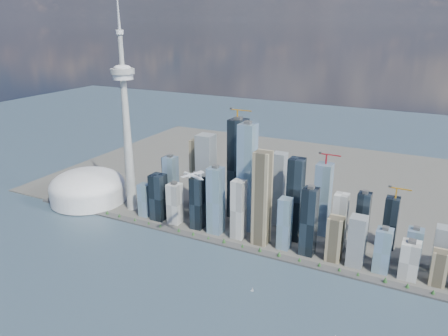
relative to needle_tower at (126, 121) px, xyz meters
The scene contains 9 objects.
ground 491.65m from the needle_tower, 45.94° to the right, with size 4000.00×4000.00×0.00m, color #2D3F4E.
seawall 385.07m from the needle_tower, 11.31° to the right, with size 1100.00×22.00×4.00m, color #383838.
land 544.99m from the needle_tower, 52.43° to the left, with size 1400.00×900.00×3.00m, color #4C4C47.
shoreline_trees 380.99m from the needle_tower, 11.31° to the right, with size 960.53×7.20×8.80m.
skyscraper_cluster 390.96m from the needle_tower, ahead, with size 736.00×142.00×272.36m.
needle_tower is the anchor object (origin of this frame).
dome_stadium 241.40m from the needle_tower, behind, with size 200.00×200.00×86.00m.
airplane 300.89m from the needle_tower, 26.04° to the right, with size 58.48×52.32×14.67m.
sailboat_west 520.69m from the needle_tower, 24.49° to the right, with size 6.18×2.34×8.53m.
Camera 1 is at (385.49, -513.69, 469.40)m, focal length 35.00 mm.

